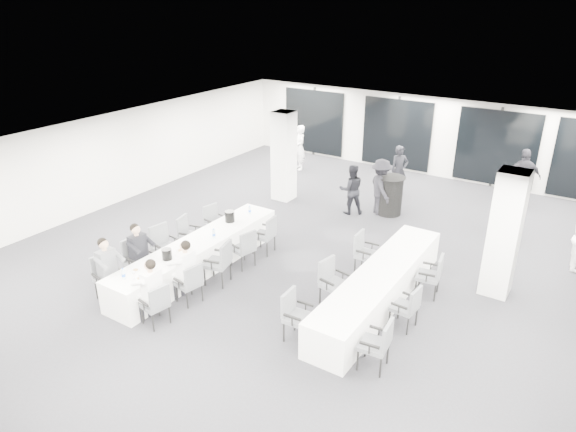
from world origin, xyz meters
name	(u,v)px	position (x,y,z in m)	size (l,w,h in m)	color
room	(363,201)	(0.89, 1.11, 1.39)	(14.04, 16.04, 2.84)	#26262B
column_left	(284,156)	(-2.80, 3.20, 1.40)	(0.60, 0.60, 2.80)	silver
column_right	(504,234)	(4.20, 1.00, 1.40)	(0.60, 0.60, 2.80)	silver
banquet_table_main	(199,256)	(-1.91, -1.79, 0.38)	(0.90, 5.00, 0.75)	white
banquet_table_side	(379,287)	(2.24, -0.79, 0.38)	(0.90, 5.00, 0.75)	white
cocktail_table	(390,195)	(0.52, 3.85, 0.58)	(0.83, 0.83, 1.15)	black
chair_main_left_near	(106,274)	(-2.74, -3.77, 0.56)	(0.58, 0.61, 0.98)	#4A4D51
chair_main_left_second	(136,257)	(-2.75, -2.92, 0.59)	(0.54, 0.60, 1.03)	#4A4D51
chair_main_left_mid	(163,244)	(-2.74, -2.10, 0.59)	(0.60, 0.64, 1.04)	#4A4D51
chair_main_left_fourth	(188,233)	(-2.74, -1.27, 0.55)	(0.58, 0.61, 0.97)	#4A4D51
chair_main_left_far	(214,220)	(-2.73, -0.28, 0.53)	(0.55, 0.58, 0.93)	#4A4D51
chair_main_right_near	(157,303)	(-1.08, -3.91, 0.52)	(0.53, 0.57, 0.91)	#4A4D51
chair_main_right_second	(191,281)	(-1.08, -2.96, 0.52)	(0.54, 0.57, 0.91)	#4A4D51
chair_main_right_mid	(221,260)	(-1.07, -1.99, 0.59)	(0.63, 0.66, 1.03)	#4A4D51
chair_main_right_fourth	(245,247)	(-1.07, -1.10, 0.55)	(0.58, 0.61, 0.96)	#4A4D51
chair_main_right_far	(267,233)	(-1.07, -0.21, 0.56)	(0.55, 0.59, 0.97)	#4A4D51
chair_side_left_near	(295,313)	(1.40, -2.79, 0.56)	(0.52, 0.58, 0.99)	#4A4D51
chair_side_left_mid	(332,279)	(1.40, -1.36, 0.58)	(0.59, 0.63, 1.01)	#4A4D51
chair_side_left_far	(364,250)	(1.40, 0.22, 0.57)	(0.52, 0.58, 1.00)	#4A4D51
chair_side_right_near	(379,342)	(3.07, -2.75, 0.56)	(0.54, 0.58, 0.97)	#4A4D51
chair_side_right_mid	(408,305)	(3.07, -1.34, 0.52)	(0.50, 0.55, 0.92)	#4A4D51
chair_side_right_far	(433,273)	(3.07, 0.07, 0.55)	(0.56, 0.60, 0.97)	#4A4D51
seated_guest_a	(109,266)	(-2.57, -3.78, 0.81)	(0.50, 0.38, 1.44)	#525459
seated_guest_b	(140,250)	(-2.57, -2.93, 0.81)	(0.50, 0.38, 1.44)	black
seated_guest_c	(150,287)	(-1.24, -3.90, 0.81)	(0.50, 0.38, 1.44)	white
seated_guest_d	(184,267)	(-1.24, -2.94, 0.81)	(0.50, 0.38, 1.44)	white
standing_guest_a	(399,167)	(0.10, 5.57, 0.91)	(0.67, 0.54, 1.82)	black
standing_guest_b	(351,186)	(-0.46, 3.25, 0.85)	(0.82, 0.50, 1.71)	black
standing_guest_c	(381,184)	(0.28, 3.69, 0.95)	(1.23, 0.63, 1.90)	black
standing_guest_d	(523,174)	(3.63, 6.64, 1.02)	(1.20, 0.67, 2.04)	black
standing_guest_e	(510,210)	(3.83, 3.83, 0.87)	(0.84, 0.51, 1.75)	black
standing_guest_g	(300,145)	(-3.96, 6.03, 0.94)	(0.68, 0.55, 1.87)	white
ice_bucket_near	(167,254)	(-1.86, -2.81, 0.87)	(0.21, 0.21, 0.24)	black
ice_bucket_far	(230,216)	(-1.99, -0.50, 0.89)	(0.25, 0.25, 0.28)	black
water_bottle_a	(123,274)	(-1.98, -3.90, 0.87)	(0.07, 0.07, 0.23)	silver
water_bottle_b	(214,234)	(-1.70, -1.46, 0.86)	(0.07, 0.07, 0.23)	silver
water_bottle_c	(250,210)	(-1.86, 0.16, 0.86)	(0.07, 0.07, 0.21)	silver
plate_a	(136,270)	(-2.06, -3.53, 0.76)	(0.18, 0.18, 0.03)	white
plate_b	(140,278)	(-1.71, -3.71, 0.76)	(0.19, 0.19, 0.03)	white
plate_c	(181,250)	(-1.90, -2.37, 0.76)	(0.21, 0.21, 0.03)	white
wine_glass	(134,273)	(-1.80, -3.79, 0.89)	(0.07, 0.07, 0.19)	silver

